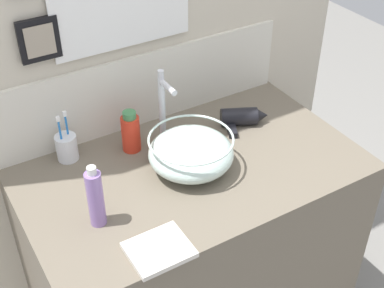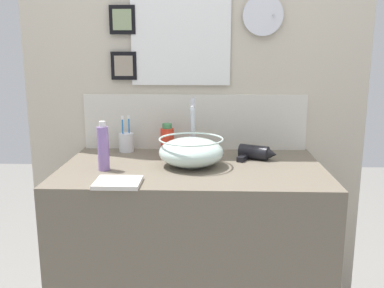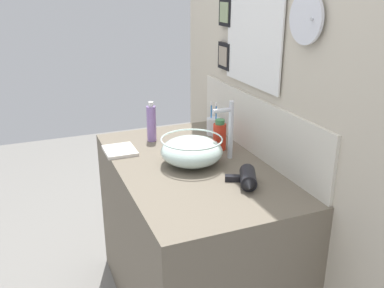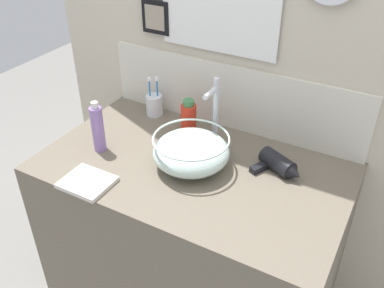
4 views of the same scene
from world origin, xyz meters
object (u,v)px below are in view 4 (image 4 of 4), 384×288
object	(u,v)px
glass_bowl_sink	(190,152)
hair_drier	(279,165)
faucet	(215,108)
lotion_bottle	(189,118)
spray_bottle	(98,128)
hand_towel	(87,182)
toothbrush_cup	(154,105)

from	to	relation	value
glass_bowl_sink	hair_drier	bearing A→B (deg)	23.46
faucet	lotion_bottle	size ratio (longest dim) A/B	1.81
spray_bottle	lotion_bottle	world-z (taller)	spray_bottle
lotion_bottle	hand_towel	xyz separation A→B (m)	(-0.15, -0.48, -0.06)
lotion_bottle	hand_towel	world-z (taller)	lotion_bottle
glass_bowl_sink	faucet	world-z (taller)	faucet
faucet	spray_bottle	world-z (taller)	faucet
glass_bowl_sink	toothbrush_cup	bearing A→B (deg)	141.42
faucet	toothbrush_cup	xyz separation A→B (m)	(-0.34, 0.08, -0.11)
faucet	spray_bottle	xyz separation A→B (m)	(-0.37, -0.27, -0.06)
faucet	toothbrush_cup	world-z (taller)	faucet
lotion_bottle	glass_bowl_sink	bearing A→B (deg)	-58.82
hand_towel	hair_drier	bearing A→B (deg)	35.14
toothbrush_cup	spray_bottle	bearing A→B (deg)	-95.37
toothbrush_cup	spray_bottle	distance (m)	0.35
glass_bowl_sink	toothbrush_cup	distance (m)	0.43
hair_drier	spray_bottle	size ratio (longest dim) A/B	0.93
glass_bowl_sink	spray_bottle	xyz separation A→B (m)	(-0.37, -0.07, 0.03)
hand_towel	toothbrush_cup	bearing A→B (deg)	97.13
glass_bowl_sink	lotion_bottle	size ratio (longest dim) A/B	1.84
glass_bowl_sink	spray_bottle	distance (m)	0.38
faucet	lotion_bottle	world-z (taller)	faucet
toothbrush_cup	lotion_bottle	xyz separation A→B (m)	(0.21, -0.06, 0.02)
hair_drier	toothbrush_cup	size ratio (longest dim) A/B	1.07
hair_drier	hand_towel	distance (m)	0.70
spray_bottle	faucet	bearing A→B (deg)	35.88
toothbrush_cup	hand_towel	size ratio (longest dim) A/B	1.05
faucet	spray_bottle	bearing A→B (deg)	-144.12
hair_drier	toothbrush_cup	distance (m)	0.65
faucet	hair_drier	size ratio (longest dim) A/B	1.43
glass_bowl_sink	spray_bottle	bearing A→B (deg)	-168.61
hand_towel	lotion_bottle	bearing A→B (deg)	73.02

